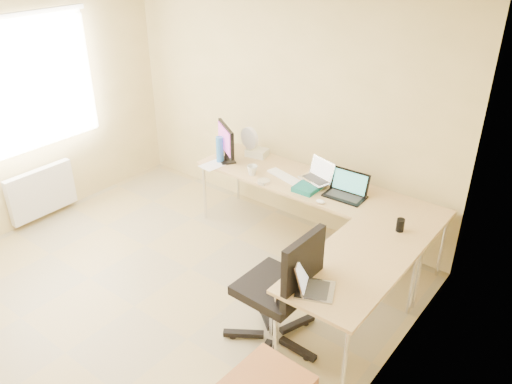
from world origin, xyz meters
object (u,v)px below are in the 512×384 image
Objects in this scene: laptop_center at (316,171)px; laptop_return at (316,279)px; monitor at (226,143)px; desk_fan at (252,143)px; keyboard at (284,176)px; desk_main at (313,215)px; mug at (252,170)px; desk_return at (349,302)px; office_chair at (274,292)px; water_bottle at (220,150)px; laptop_black at (346,186)px.

laptop_return is at bearing -41.10° from laptop_center.
desk_fan is (0.14, 0.29, -0.05)m from monitor.
laptop_center reaches higher than laptop_return.
desk_fan is (-0.61, 0.23, 0.15)m from keyboard.
mug is (-0.64, -0.22, 0.42)m from desk_main.
desk_return is 1.15× the size of office_chair.
desk_fan is at bearing 25.45° from laptop_return.
desk_main is 0.79m from mug.
desk_return is 2.64× the size of monitor.
keyboard is (0.75, 0.06, -0.20)m from monitor.
monitor reaches higher than keyboard.
desk_return is 4.43× the size of water_bottle.
monitor is 0.43× the size of office_chair.
water_bottle is 2.39m from laptop_return.
laptop_center is 1.15m from water_bottle.
keyboard is (-0.35, -0.06, -0.14)m from laptop_center.
laptop_center is at bearing 134.02° from desk_return.
office_chair is (1.60, -1.29, -0.44)m from monitor.
monitor is 2.10m from office_chair.
office_chair is (1.47, -1.57, -0.39)m from desk_fan.
monitor is 2.39m from laptop_return.
desk_return is 1.66m from keyboard.
mug is 1.68m from office_chair.
mug is at bearing -161.06° from desk_main.
laptop_return is (1.24, -1.38, 0.10)m from keyboard.
desk_return is 1.23m from laptop_black.
laptop_return is at bearing -57.74° from desk_main.
water_bottle is 0.92× the size of desk_fan.
monitor is at bearing -173.94° from desk_main.
desk_return is 4.00× the size of laptop_return.
laptop_return is at bearing -31.78° from water_bottle.
laptop_black is (1.46, 0.07, -0.09)m from monitor.
monitor is at bearing -179.51° from laptop_black.
desk_main is at bearing 0.10° from desk_fan.
keyboard is at bearing 28.04° from mug.
desk_return is 3.03× the size of keyboard.
keyboard reaches higher than desk_return.
desk_return is 0.62m from office_chair.
mug is at bearing 135.90° from office_chair.
desk_main is 5.38× the size of monitor.
monitor is at bearing -104.79° from desk_fan.
desk_fan is (-0.96, 0.17, 0.01)m from laptop_center.
desk_main is 0.62m from laptop_black.
office_chair is at bearing -53.20° from laptop_center.
laptop_black is at bearing 97.69° from office_chair.
mug is (-1.61, 0.78, 0.42)m from desk_return.
laptop_black is (0.37, -0.05, 0.49)m from desk_main.
desk_return is at bearing -21.38° from water_bottle.
desk_fan reaches higher than desk_main.
monitor reaches higher than mug.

